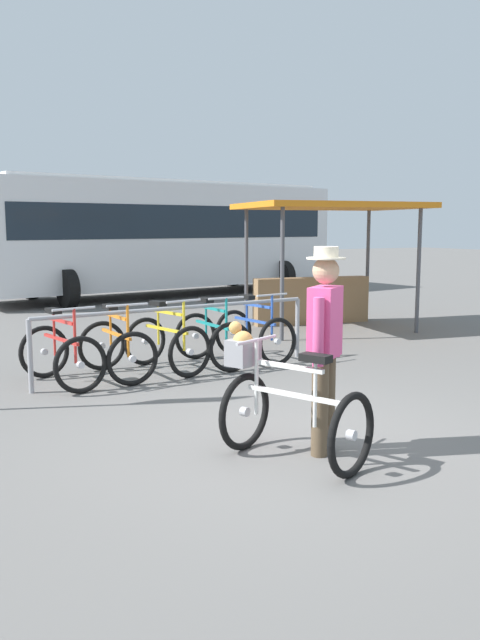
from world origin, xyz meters
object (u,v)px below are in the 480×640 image
Objects in this scene: racked_bike_yellow at (167,344)px; featured_bicycle at (282,401)px; racked_bike_teal at (212,339)px; market_stall at (321,253)px; racked_bike_red at (61,355)px; person_with_featured_bike at (325,341)px; racked_bike_blue at (255,334)px; bus_distant at (162,232)px; racked_bike_orange at (116,349)px.

featured_bicycle is (-0.43, -3.53, 0.12)m from racked_bike_yellow.
racked_bike_yellow and racked_bike_teal have the same top height.
racked_bike_teal is 4.16m from market_stall.
racked_bike_red is 6.05m from market_stall.
market_stall is at bearing 33.35° from racked_bike_teal.
person_with_featured_bike reaches higher than featured_bicycle.
market_stall is (2.67, 2.16, 1.03)m from racked_bike_blue.
racked_bike_yellow is at bearing -175.01° from racked_bike_blue.
racked_bike_red is 10.54m from bus_distant.
person_with_featured_bike is 7.15m from market_stall.
racked_bike_red is 1.06× the size of racked_bike_orange.
racked_bike_yellow is at bearing -111.58° from bus_distant.
racked_bike_red is 1.00× the size of racked_bike_yellow.
racked_bike_red is 0.12× the size of bus_distant.
bus_distant reaches higher than racked_bike_teal.
racked_bike_blue is at bearing 63.45° from featured_bicycle.
person_with_featured_bike is (-0.74, -3.62, 0.58)m from racked_bike_teal.
featured_bicycle is at bearing -85.60° from racked_bike_orange.
racked_bike_blue is 0.95× the size of featured_bicycle.
market_stall is (4.50, 5.81, 0.91)m from featured_bicycle.
racked_bike_orange is 1.40m from racked_bike_teal.
racked_bike_red is 2.80m from racked_bike_blue.
racked_bike_teal is 0.66× the size of person_with_featured_bike.
racked_bike_yellow is at bearing 89.37° from person_with_featured_bike.
racked_bike_yellow is 0.35× the size of market_stall.
racked_bike_teal is at bearing 72.57° from featured_bicycle.
bus_distant reaches higher than racked_bike_red.
racked_bike_teal is 3.74m from person_with_featured_bike.
bus_distant is at bearing 76.24° from racked_bike_blue.
racked_bike_teal is 0.70m from racked_bike_blue.
market_stall reaches higher than racked_bike_orange.
racked_bike_yellow is 1.06× the size of racked_bike_teal.
racked_bike_orange is at bearing 4.99° from racked_bike_red.
person_with_featured_bike is at bearing -3.55° from featured_bicycle.
person_with_featured_bike reaches higher than racked_bike_red.
racked_bike_yellow is 1.40m from racked_bike_blue.
racked_bike_yellow is at bearing -150.74° from market_stall.
racked_bike_teal is (1.39, 0.12, 0.00)m from racked_bike_orange.
racked_bike_orange is 3.48m from featured_bicycle.
bus_distant reaches higher than racked_bike_yellow.
racked_bike_orange and racked_bike_yellow have the same top height.
market_stall is (0.48, -6.78, -0.35)m from bus_distant.
racked_bike_blue is 4.08m from featured_bicycle.
racked_bike_blue is at bearing -141.09° from market_stall.
racked_bike_orange is (0.70, 0.06, 0.00)m from racked_bike_red.
racked_bike_red is at bearing 105.80° from featured_bicycle.
bus_distant reaches higher than racked_bike_blue.
person_with_featured_bike is 13.15m from bus_distant.
market_stall reaches higher than racked_bike_blue.
racked_bike_orange is 10.17m from bus_distant.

